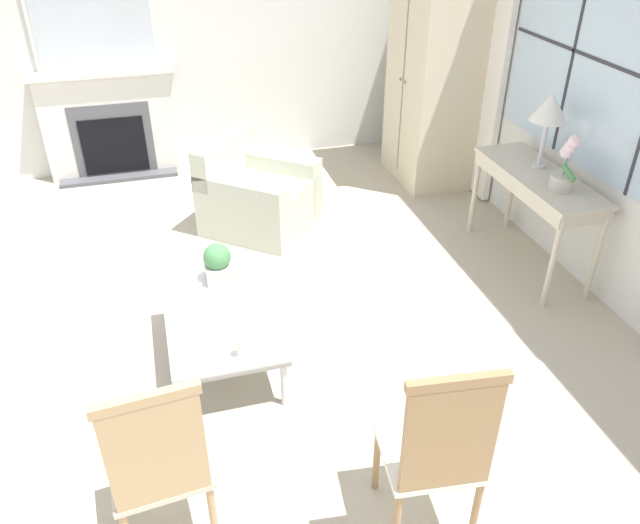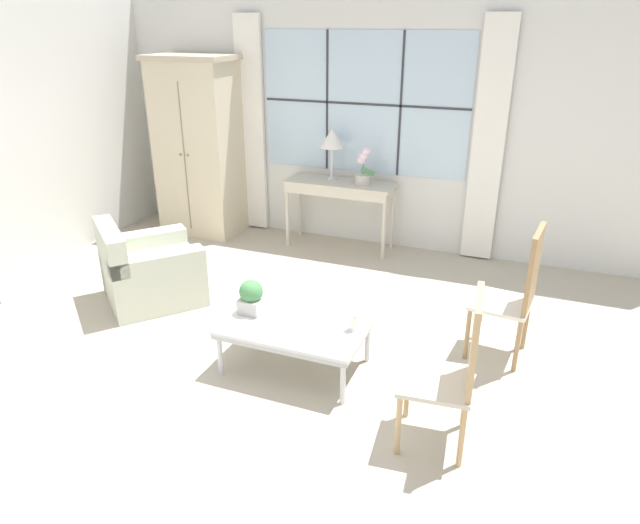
{
  "view_description": "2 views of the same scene",
  "coord_description": "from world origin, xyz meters",
  "px_view_note": "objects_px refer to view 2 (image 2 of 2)",
  "views": [
    {
      "loc": [
        3.6,
        -0.08,
        2.76
      ],
      "look_at": [
        0.36,
        0.82,
        0.64
      ],
      "focal_mm": 35.0,
      "sensor_mm": 36.0,
      "label": 1
    },
    {
      "loc": [
        1.96,
        -3.28,
        2.52
      ],
      "look_at": [
        0.35,
        0.8,
        0.64
      ],
      "focal_mm": 32.0,
      "sensor_mm": 36.0,
      "label": 2
    }
  ],
  "objects_px": {
    "side_chair_wooden": "(517,289)",
    "accent_chair_wooden": "(455,365)",
    "armoire": "(199,147)",
    "potted_orchid": "(363,169)",
    "pillar_candle": "(353,323)",
    "table_lamp": "(332,139)",
    "armchair_upholstered": "(150,273)",
    "console_table": "(340,189)",
    "potted_plant_small": "(251,297)",
    "coffee_table": "(295,328)"
  },
  "relations": [
    {
      "from": "side_chair_wooden",
      "to": "accent_chair_wooden",
      "type": "distance_m",
      "value": 1.23
    },
    {
      "from": "side_chair_wooden",
      "to": "armoire",
      "type": "bearing_deg",
      "value": 156.42
    },
    {
      "from": "potted_orchid",
      "to": "pillar_candle",
      "type": "xyz_separation_m",
      "value": [
        0.72,
        -2.48,
        -0.52
      ]
    },
    {
      "from": "table_lamp",
      "to": "armchair_upholstered",
      "type": "xyz_separation_m",
      "value": [
        -1.09,
        -2.05,
        -0.98
      ]
    },
    {
      "from": "potted_orchid",
      "to": "pillar_candle",
      "type": "distance_m",
      "value": 2.63
    },
    {
      "from": "armoire",
      "to": "pillar_candle",
      "type": "relative_size",
      "value": 14.66
    },
    {
      "from": "console_table",
      "to": "accent_chair_wooden",
      "type": "bearing_deg",
      "value": -58.7
    },
    {
      "from": "accent_chair_wooden",
      "to": "potted_orchid",
      "type": "bearing_deg",
      "value": 117.3
    },
    {
      "from": "console_table",
      "to": "side_chair_wooden",
      "type": "bearing_deg",
      "value": -40.51
    },
    {
      "from": "accent_chair_wooden",
      "to": "potted_plant_small",
      "type": "xyz_separation_m",
      "value": [
        -1.64,
        0.48,
        -0.06
      ]
    },
    {
      "from": "armoire",
      "to": "pillar_candle",
      "type": "height_order",
      "value": "armoire"
    },
    {
      "from": "coffee_table",
      "to": "side_chair_wooden",
      "type": "bearing_deg",
      "value": 26.73
    },
    {
      "from": "potted_orchid",
      "to": "pillar_candle",
      "type": "height_order",
      "value": "potted_orchid"
    },
    {
      "from": "armchair_upholstered",
      "to": "side_chair_wooden",
      "type": "distance_m",
      "value": 3.32
    },
    {
      "from": "table_lamp",
      "to": "side_chair_wooden",
      "type": "height_order",
      "value": "table_lamp"
    },
    {
      "from": "armoire",
      "to": "potted_plant_small",
      "type": "height_order",
      "value": "armoire"
    },
    {
      "from": "table_lamp",
      "to": "armchair_upholstered",
      "type": "height_order",
      "value": "table_lamp"
    },
    {
      "from": "armchair_upholstered",
      "to": "side_chair_wooden",
      "type": "xyz_separation_m",
      "value": [
        3.3,
        0.2,
        0.33
      ]
    },
    {
      "from": "side_chair_wooden",
      "to": "table_lamp",
      "type": "bearing_deg",
      "value": 140.15
    },
    {
      "from": "table_lamp",
      "to": "coffee_table",
      "type": "bearing_deg",
      "value": -75.38
    },
    {
      "from": "table_lamp",
      "to": "pillar_candle",
      "type": "relative_size",
      "value": 4.04
    },
    {
      "from": "accent_chair_wooden",
      "to": "coffee_table",
      "type": "height_order",
      "value": "accent_chair_wooden"
    },
    {
      "from": "console_table",
      "to": "table_lamp",
      "type": "xyz_separation_m",
      "value": [
        -0.12,
        0.06,
        0.56
      ]
    },
    {
      "from": "side_chair_wooden",
      "to": "coffee_table",
      "type": "bearing_deg",
      "value": -153.27
    },
    {
      "from": "armoire",
      "to": "console_table",
      "type": "xyz_separation_m",
      "value": [
        1.8,
        0.09,
        -0.37
      ]
    },
    {
      "from": "table_lamp",
      "to": "potted_orchid",
      "type": "height_order",
      "value": "table_lamp"
    },
    {
      "from": "pillar_candle",
      "to": "armoire",
      "type": "bearing_deg",
      "value": 139.39
    },
    {
      "from": "potted_plant_small",
      "to": "potted_orchid",
      "type": "bearing_deg",
      "value": 87.57
    },
    {
      "from": "accent_chair_wooden",
      "to": "coffee_table",
      "type": "relative_size",
      "value": 0.98
    },
    {
      "from": "potted_orchid",
      "to": "potted_plant_small",
      "type": "distance_m",
      "value": 2.54
    },
    {
      "from": "console_table",
      "to": "potted_orchid",
      "type": "height_order",
      "value": "potted_orchid"
    },
    {
      "from": "side_chair_wooden",
      "to": "coffee_table",
      "type": "relative_size",
      "value": 1.02
    },
    {
      "from": "potted_plant_small",
      "to": "pillar_candle",
      "type": "xyz_separation_m",
      "value": [
        0.83,
        0.02,
        -0.07
      ]
    },
    {
      "from": "side_chair_wooden",
      "to": "potted_plant_small",
      "type": "distance_m",
      "value": 2.05
    },
    {
      "from": "potted_orchid",
      "to": "accent_chair_wooden",
      "type": "bearing_deg",
      "value": -62.7
    },
    {
      "from": "armoire",
      "to": "table_lamp",
      "type": "height_order",
      "value": "armoire"
    },
    {
      "from": "table_lamp",
      "to": "side_chair_wooden",
      "type": "distance_m",
      "value": 2.95
    },
    {
      "from": "console_table",
      "to": "pillar_candle",
      "type": "height_order",
      "value": "console_table"
    },
    {
      "from": "table_lamp",
      "to": "side_chair_wooden",
      "type": "xyz_separation_m",
      "value": [
        2.21,
        -1.85,
        -0.65
      ]
    },
    {
      "from": "console_table",
      "to": "potted_orchid",
      "type": "distance_m",
      "value": 0.38
    },
    {
      "from": "potted_orchid",
      "to": "armchair_upholstered",
      "type": "bearing_deg",
      "value": -126.94
    },
    {
      "from": "accent_chair_wooden",
      "to": "potted_plant_small",
      "type": "bearing_deg",
      "value": 163.87
    },
    {
      "from": "console_table",
      "to": "accent_chair_wooden",
      "type": "height_order",
      "value": "accent_chair_wooden"
    },
    {
      "from": "table_lamp",
      "to": "armoire",
      "type": "bearing_deg",
      "value": -174.86
    },
    {
      "from": "table_lamp",
      "to": "accent_chair_wooden",
      "type": "distance_m",
      "value": 3.67
    },
    {
      "from": "potted_plant_small",
      "to": "accent_chair_wooden",
      "type": "bearing_deg",
      "value": -16.13
    },
    {
      "from": "console_table",
      "to": "table_lamp",
      "type": "distance_m",
      "value": 0.57
    },
    {
      "from": "armchair_upholstered",
      "to": "accent_chair_wooden",
      "type": "distance_m",
      "value": 3.2
    },
    {
      "from": "armoire",
      "to": "coffee_table",
      "type": "height_order",
      "value": "armoire"
    },
    {
      "from": "potted_orchid",
      "to": "side_chair_wooden",
      "type": "height_order",
      "value": "potted_orchid"
    }
  ]
}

